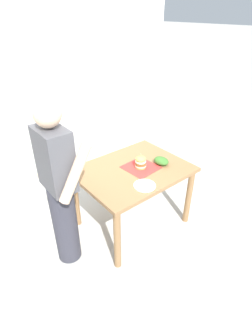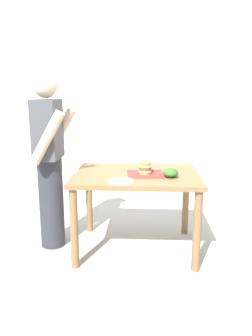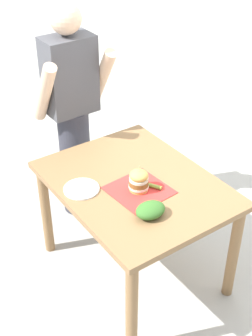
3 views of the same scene
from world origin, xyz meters
TOP-DOWN VIEW (x-y plane):
  - ground_plane at (0.00, 0.00)m, footprint 80.00×80.00m
  - patio_table at (0.00, 0.00)m, footprint 0.91×1.18m
  - serving_paper at (-0.03, -0.08)m, footprint 0.36×0.36m
  - sandwich at (-0.03, -0.08)m, footprint 0.12×0.12m
  - pickle_spear at (0.06, -0.12)m, footprint 0.07×0.09m
  - side_plate_with_forks at (-0.32, 0.12)m, footprint 0.22×0.22m
  - side_salad at (-0.12, -0.31)m, footprint 0.18×0.14m
  - diner_across_table at (0.03, 0.84)m, footprint 0.55×0.35m

SIDE VIEW (x-z plane):
  - ground_plane at x=0.00m, z-range 0.00..0.00m
  - patio_table at x=0.00m, z-range 0.27..1.04m
  - serving_paper at x=-0.03m, z-range 0.77..0.78m
  - side_plate_with_forks at x=-0.32m, z-range 0.77..0.79m
  - pickle_spear at x=0.06m, z-range 0.78..0.80m
  - side_salad at x=-0.12m, z-range 0.77..0.85m
  - sandwich at x=-0.03m, z-range 0.76..0.93m
  - diner_across_table at x=0.03m, z-range 0.04..1.73m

